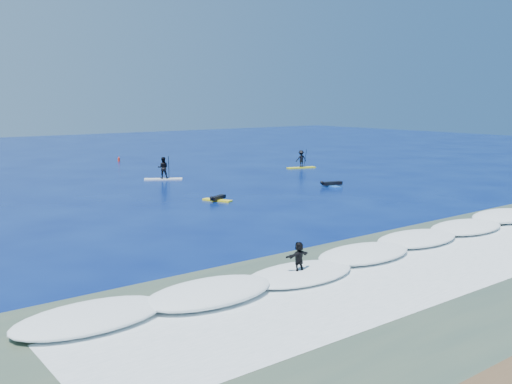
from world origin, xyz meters
TOP-DOWN VIEW (x-y plane):
  - ground at (0.00, 0.00)m, footprint 160.00×160.00m
  - shallow_water at (0.00, -14.00)m, footprint 90.00×13.00m
  - breaking_wave at (0.00, -10.00)m, footprint 40.00×6.00m
  - whitewater at (0.00, -13.00)m, footprint 34.00×5.00m
  - sup_paddler_center at (1.63, 16.18)m, footprint 3.11×2.27m
  - sup_paddler_right at (16.17, 15.11)m, footprint 2.96×1.47m
  - prone_paddler_near at (-0.36, 5.03)m, footprint 1.57×2.09m
  - prone_paddler_far at (10.14, 4.96)m, footprint 1.83×2.39m
  - wave_surfer at (-7.13, -10.61)m, footprint 1.78×0.53m
  - marker_buoy at (4.50, 31.42)m, footprint 0.24×0.24m

SIDE VIEW (x-z plane):
  - ground at x=0.00m, z-range 0.00..0.00m
  - breaking_wave at x=0.00m, z-range -0.15..0.15m
  - whitewater at x=0.00m, z-range -0.01..0.01m
  - shallow_water at x=0.00m, z-range 0.00..0.01m
  - prone_paddler_near at x=-0.36m, z-range -0.07..0.36m
  - prone_paddler_far at x=10.14m, z-range -0.08..0.41m
  - marker_buoy at x=4.50m, z-range -0.04..0.54m
  - wave_surfer at x=-7.13m, z-range 0.10..1.38m
  - sup_paddler_right at x=16.17m, z-range -0.22..1.79m
  - sup_paddler_center at x=1.63m, z-range -0.28..1.93m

